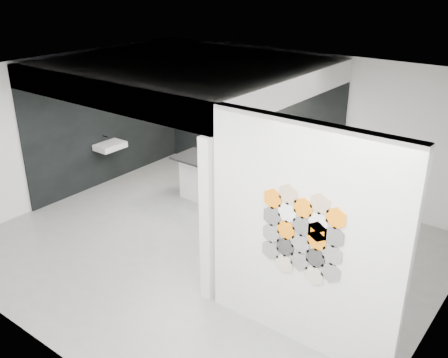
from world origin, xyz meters
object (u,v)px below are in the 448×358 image
at_px(kitchen_island, 217,181).
at_px(kettle, 303,125).
at_px(wall_basin, 110,146).
at_px(glass_vase, 306,127).
at_px(glass_bowl, 306,128).
at_px(partition_panel, 303,239).
at_px(bottle_dark, 232,112).
at_px(stockpot, 208,106).
at_px(utensil_cup, 222,110).

xyz_separation_m(kitchen_island, kettle, (1.01, 1.44, 0.95)).
xyz_separation_m(wall_basin, glass_vase, (3.39, 2.07, 0.53)).
distance_m(glass_bowl, glass_vase, 0.01).
bearing_deg(glass_bowl, glass_vase, 0.00).
bearing_deg(wall_basin, partition_panel, -18.23).
bearing_deg(bottle_dark, stockpot, 180.00).
bearing_deg(glass_bowl, bottle_dark, 180.00).
relative_size(wall_basin, kettle, 2.93).
bearing_deg(wall_basin, glass_vase, 31.35).
height_order(stockpot, bottle_dark, stockpot).
xyz_separation_m(partition_panel, wall_basin, (-5.46, 1.80, -0.55)).
relative_size(glass_bowl, bottle_dark, 1.01).
xyz_separation_m(kettle, utensil_cup, (-1.97, 0.00, -0.03)).
bearing_deg(partition_panel, bottle_dark, 135.05).
height_order(kitchen_island, bottle_dark, bottle_dark).
distance_m(wall_basin, utensil_cup, 2.52).
xyz_separation_m(stockpot, glass_vase, (2.45, 0.00, -0.02)).
height_order(kitchen_island, stockpot, stockpot).
bearing_deg(kettle, glass_bowl, 17.94).
height_order(kitchen_island, glass_bowl, glass_bowl).
relative_size(wall_basin, kitchen_island, 0.36).
distance_m(glass_vase, bottle_dark, 1.80).
bearing_deg(kitchen_island, bottle_dark, 117.13).
relative_size(bottle_dark, utensil_cup, 1.33).
xyz_separation_m(wall_basin, glass_bowl, (3.39, 2.07, 0.52)).
distance_m(wall_basin, glass_vase, 4.01).
relative_size(stockpot, bottle_dark, 1.30).
relative_size(kitchen_island, utensil_cup, 14.94).
relative_size(wall_basin, glass_bowl, 3.97).
distance_m(kettle, glass_bowl, 0.09).
relative_size(kitchen_island, kettle, 8.20).
height_order(wall_basin, stockpot, stockpot).
height_order(partition_panel, glass_vase, partition_panel).
bearing_deg(bottle_dark, kettle, 0.00).
distance_m(stockpot, bottle_dark, 0.65).
bearing_deg(bottle_dark, kitchen_island, -63.76).
bearing_deg(utensil_cup, partition_panel, -43.11).
distance_m(partition_panel, kettle, 4.42).
distance_m(partition_panel, glass_vase, 4.39).
xyz_separation_m(glass_vase, bottle_dark, (-1.80, 0.00, 0.01)).
xyz_separation_m(partition_panel, kettle, (-2.15, 3.87, 0.01)).
distance_m(glass_bowl, bottle_dark, 1.80).
bearing_deg(stockpot, wall_basin, -114.50).
relative_size(stockpot, glass_bowl, 1.28).
height_order(stockpot, glass_vase, stockpot).
distance_m(partition_panel, stockpot, 5.95).
height_order(partition_panel, bottle_dark, partition_panel).
relative_size(partition_panel, glass_vase, 22.18).
xyz_separation_m(kitchen_island, glass_bowl, (1.09, 1.44, 0.92)).
distance_m(partition_panel, utensil_cup, 5.66).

